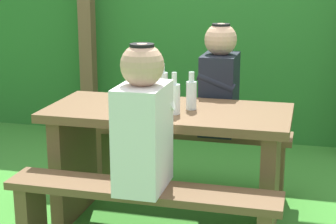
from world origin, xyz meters
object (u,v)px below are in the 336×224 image
object	(u,v)px
picnic_table	(168,146)
bottle_left	(174,98)
person_white_shirt	(143,123)
bottle_center	(191,94)
drinking_glass	(140,103)
bench_far	(187,147)
person_black_coat	(220,83)
bottle_right	(162,87)
bench_near	(142,210)

from	to	relation	value
picnic_table	bottle_left	size ratio (longest dim) A/B	5.98
person_white_shirt	bottle_center	distance (m)	0.56
drinking_glass	bottle_left	distance (m)	0.23
bench_far	person_black_coat	world-z (taller)	person_black_coat
bench_far	bottle_center	distance (m)	0.72
picnic_table	bottle_left	bearing A→B (deg)	-59.03
bottle_center	bottle_left	bearing A→B (deg)	-119.18
bottle_right	bottle_center	distance (m)	0.22
person_white_shirt	bottle_center	xyz separation A→B (m)	(0.12, 0.55, 0.03)
bench_near	bottle_right	bearing A→B (deg)	95.91
bench_far	drinking_glass	size ratio (longest dim) A/B	18.62
person_white_shirt	person_black_coat	xyz separation A→B (m)	(0.20, 1.05, 0.00)
picnic_table	bottle_right	distance (m)	0.36
person_white_shirt	bottle_right	xyz separation A→B (m)	(-0.08, 0.65, 0.04)
picnic_table	bench_near	world-z (taller)	picnic_table
drinking_glass	bottle_left	xyz separation A→B (m)	(0.21, -0.05, 0.05)
person_black_coat	drinking_glass	xyz separation A→B (m)	(-0.36, -0.57, -0.02)
person_white_shirt	person_black_coat	size ratio (longest dim) A/B	1.00
bench_near	person_white_shirt	size ratio (longest dim) A/B	1.95
picnic_table	drinking_glass	bearing A→B (deg)	-162.42
picnic_table	bottle_left	xyz separation A→B (m)	(0.06, -0.10, 0.32)
picnic_table	bottle_center	distance (m)	0.35
bench_far	person_white_shirt	xyz separation A→B (m)	(0.01, -1.06, 0.46)
picnic_table	person_white_shirt	world-z (taller)	person_white_shirt
drinking_glass	bottle_center	distance (m)	0.30
picnic_table	bottle_right	world-z (taller)	bottle_right
picnic_table	person_black_coat	size ratio (longest dim) A/B	1.95
picnic_table	drinking_glass	size ratio (longest dim) A/B	18.62
person_white_shirt	picnic_table	bearing A→B (deg)	91.20
person_black_coat	drinking_glass	distance (m)	0.68
bench_far	drinking_glass	bearing A→B (deg)	-104.76
bench_far	person_black_coat	distance (m)	0.50
bench_near	bottle_left	world-z (taller)	bottle_left
person_white_shirt	bottle_left	bearing A→B (deg)	83.14
drinking_glass	bottle_right	world-z (taller)	bottle_right
drinking_glass	bottle_center	bearing A→B (deg)	13.89
bench_far	bottle_center	bearing A→B (deg)	-75.44
person_white_shirt	bottle_left	xyz separation A→B (m)	(0.05, 0.42, 0.03)
drinking_glass	bottle_right	distance (m)	0.20
bottle_center	bottle_right	bearing A→B (deg)	154.17
bench_far	person_black_coat	size ratio (longest dim) A/B	1.95
bottle_center	drinking_glass	bearing A→B (deg)	-166.11
bench_near	bottle_center	bearing A→B (deg)	76.56
bench_far	person_white_shirt	bearing A→B (deg)	-89.40
drinking_glass	person_white_shirt	bearing A→B (deg)	-71.14
bench_near	bottle_right	xyz separation A→B (m)	(-0.07, 0.65, 0.50)
bottle_center	bench_near	bearing A→B (deg)	-103.44
bench_far	bottle_left	size ratio (longest dim) A/B	5.98
bench_near	drinking_glass	size ratio (longest dim) A/B	18.62
bench_near	person_black_coat	world-z (taller)	person_black_coat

